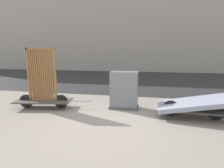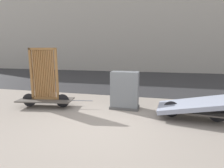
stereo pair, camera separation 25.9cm
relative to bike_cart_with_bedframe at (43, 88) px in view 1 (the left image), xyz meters
name	(u,v)px [view 1 (the left image)]	position (x,y,z in m)	size (l,w,h in m)	color
ground_plane	(103,128)	(2.27, -1.13, -0.66)	(60.00, 60.00, 0.00)	gray
road_strip	(132,79)	(2.27, 7.07, -0.65)	(56.00, 9.99, 0.01)	#2D2D30
bike_cart_with_bedframe	(43,88)	(0.00, 0.00, 0.00)	(2.50, 0.97, 1.95)	#4C4742
bike_cart_with_mattress	(193,105)	(4.56, 0.00, -0.28)	(2.56, 1.22, 0.67)	#4C4742
utility_cabinet	(124,91)	(2.57, 0.49, -0.10)	(0.93, 0.51, 1.20)	#4C4C4C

